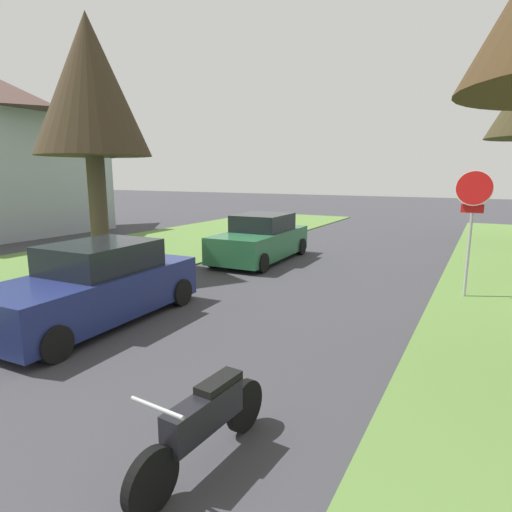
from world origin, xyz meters
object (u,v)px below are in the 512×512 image
Objects in this scene: parked_sedan_green at (261,239)px; stop_sign_far at (473,206)px; street_tree_left_mid_a at (90,88)px; parked_sedan_navy at (96,286)px; parked_motorcycle at (205,421)px.

stop_sign_far is at bearing -14.54° from parked_sedan_green.
parked_sedan_navy is (3.27, -3.04, -4.53)m from street_tree_left_mid_a.
parked_sedan_navy and parked_sedan_green have the same top height.
parked_sedan_navy is at bearing -140.12° from stop_sign_far.
parked_sedan_navy is 5.08m from parked_motorcycle.
parked_sedan_navy is 7.00m from parked_sedan_green.
stop_sign_far reaches higher than parked_sedan_navy.
parked_motorcycle is (4.42, -9.50, -0.24)m from parked_sedan_green.
parked_motorcycle is at bearing -104.17° from stop_sign_far.
stop_sign_far is 0.66× the size of parked_sedan_navy.
street_tree_left_mid_a reaches higher than parked_motorcycle.
street_tree_left_mid_a is 1.61× the size of parked_sedan_green.
parked_motorcycle is at bearing -35.77° from street_tree_left_mid_a.
parked_motorcycle is (4.42, -2.50, -0.24)m from parked_sedan_navy.
parked_motorcycle is at bearing -29.48° from parked_sedan_navy.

